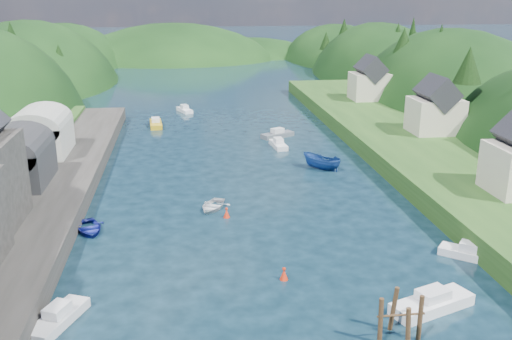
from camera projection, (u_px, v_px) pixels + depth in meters
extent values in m
plane|color=black|center=(237.00, 151.00, 82.99)|extent=(600.00, 600.00, 0.00)
ellipsoid|color=black|center=(34.00, 118.00, 144.30)|extent=(44.00, 75.56, 48.19)
ellipsoid|color=black|center=(65.00, 85.00, 183.53)|extent=(44.00, 75.56, 39.00)
ellipsoid|color=black|center=(447.00, 150.00, 114.70)|extent=(36.00, 75.56, 48.00)
ellipsoid|color=black|center=(377.00, 106.00, 155.17)|extent=(36.00, 75.56, 44.49)
ellipsoid|color=black|center=(337.00, 78.00, 194.44)|extent=(36.00, 75.56, 36.00)
ellipsoid|color=black|center=(175.00, 88.00, 198.24)|extent=(80.00, 60.00, 44.00)
ellipsoid|color=black|center=(251.00, 87.00, 211.75)|extent=(70.00, 56.00, 36.00)
cone|color=black|center=(3.00, 65.00, 107.62)|extent=(5.28, 5.28, 6.03)
cone|color=black|center=(12.00, 39.00, 119.09)|extent=(4.77, 4.77, 7.16)
cone|color=black|center=(59.00, 56.00, 124.31)|extent=(4.07, 4.07, 5.18)
cone|color=black|center=(48.00, 45.00, 138.00)|extent=(4.56, 4.56, 8.03)
cone|color=black|center=(50.00, 47.00, 147.42)|extent=(4.75, 4.75, 6.00)
cone|color=black|center=(61.00, 40.00, 158.96)|extent=(4.27, 4.27, 7.68)
cone|color=black|center=(469.00, 65.00, 81.75)|extent=(4.07, 4.07, 5.31)
cone|color=black|center=(485.00, 81.00, 92.52)|extent=(3.40, 3.40, 6.19)
cone|color=black|center=(440.00, 49.00, 107.76)|extent=(4.94, 4.94, 9.41)
cone|color=black|center=(404.00, 44.00, 112.03)|extent=(5.25, 5.25, 6.41)
cone|color=black|center=(412.00, 36.00, 125.89)|extent=(3.36, 3.36, 8.45)
cone|color=black|center=(397.00, 39.00, 136.81)|extent=(4.57, 4.57, 7.92)
cone|color=black|center=(360.00, 42.00, 151.46)|extent=(3.59, 3.59, 6.71)
cone|color=black|center=(344.00, 30.00, 157.67)|extent=(4.14, 4.14, 6.40)
cone|color=black|center=(326.00, 41.00, 167.18)|extent=(3.83, 3.83, 5.13)
cube|color=#2D2B28|center=(4.00, 238.00, 51.37)|extent=(12.00, 110.00, 2.00)
cube|color=#2D2D30|center=(16.00, 166.00, 62.52)|extent=(7.00, 9.00, 4.00)
cylinder|color=#2D2D30|center=(13.00, 148.00, 61.91)|extent=(7.00, 9.00, 7.00)
cube|color=#B2B2A8|center=(41.00, 139.00, 73.86)|extent=(7.00, 9.00, 4.00)
cylinder|color=#B2B2A8|center=(39.00, 124.00, 73.26)|extent=(7.00, 9.00, 7.00)
cube|color=#234719|center=(429.00, 156.00, 76.25)|extent=(16.00, 120.00, 2.40)
cube|color=beige|center=(435.00, 116.00, 83.19)|extent=(7.00, 6.00, 5.00)
cube|color=black|center=(437.00, 93.00, 82.19)|extent=(5.15, 6.24, 5.15)
cube|color=beige|center=(370.00, 86.00, 108.60)|extent=(7.00, 6.00, 5.00)
cube|color=black|center=(371.00, 69.00, 107.60)|extent=(5.15, 6.24, 5.15)
cylinder|color=#382314|center=(420.00, 322.00, 37.77)|extent=(0.32, 0.32, 3.95)
cylinder|color=#382314|center=(393.00, 312.00, 38.88)|extent=(0.32, 0.32, 3.95)
cylinder|color=#382314|center=(380.00, 325.00, 37.43)|extent=(0.32, 0.32, 3.95)
cylinder|color=#382314|center=(408.00, 335.00, 36.32)|extent=(0.32, 0.32, 3.95)
cylinder|color=#382314|center=(401.00, 315.00, 37.41)|extent=(3.25, 0.16, 0.16)
cone|color=red|center=(284.00, 274.00, 46.02)|extent=(0.70, 0.70, 0.90)
sphere|color=red|center=(284.00, 269.00, 45.87)|extent=(0.30, 0.30, 0.30)
cone|color=red|center=(227.00, 213.00, 58.63)|extent=(0.70, 0.70, 0.90)
sphere|color=red|center=(226.00, 209.00, 58.48)|extent=(0.30, 0.30, 0.30)
cube|color=#585F65|center=(277.00, 135.00, 90.72)|extent=(5.64, 4.08, 0.76)
cube|color=silver|center=(277.00, 130.00, 90.49)|extent=(2.26, 1.98, 0.70)
cube|color=white|center=(185.00, 110.00, 109.68)|extent=(3.26, 5.16, 0.69)
cube|color=silver|center=(184.00, 107.00, 109.46)|extent=(1.67, 2.01, 0.70)
cube|color=silver|center=(58.00, 319.00, 39.95)|extent=(3.80, 5.67, 0.76)
cube|color=silver|center=(57.00, 310.00, 39.72)|extent=(1.90, 2.23, 0.70)
cube|color=white|center=(432.00, 304.00, 41.71)|extent=(6.86, 4.33, 0.91)
cube|color=silver|center=(433.00, 294.00, 41.45)|extent=(2.67, 2.22, 0.70)
imported|color=navy|center=(321.00, 163.00, 74.35)|extent=(5.42, 5.24, 2.12)
cube|color=silver|center=(278.00, 145.00, 85.04)|extent=(2.17, 5.21, 0.71)
cube|color=silver|center=(278.00, 140.00, 84.81)|extent=(1.34, 1.88, 0.70)
imported|color=navy|center=(89.00, 228.00, 55.32)|extent=(4.46, 5.37, 0.96)
cube|color=gold|center=(156.00, 124.00, 97.93)|extent=(2.36, 5.99, 0.82)
cube|color=silver|center=(156.00, 120.00, 97.69)|extent=(1.50, 2.15, 0.70)
cube|color=white|center=(470.00, 255.00, 49.76)|extent=(5.11, 4.60, 0.73)
cube|color=silver|center=(471.00, 247.00, 49.54)|extent=(2.17, 2.08, 0.70)
imported|color=silver|center=(212.00, 206.00, 61.08)|extent=(4.62, 5.24, 0.90)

